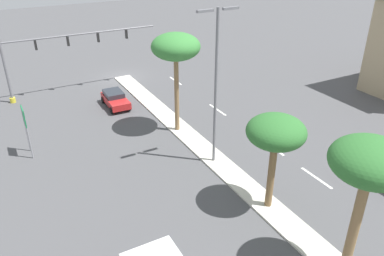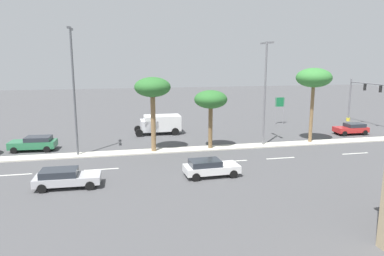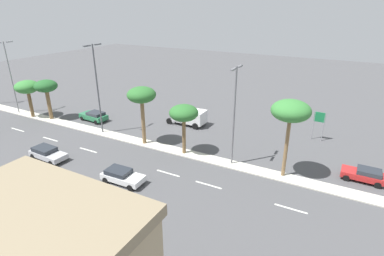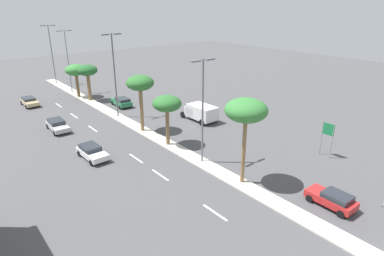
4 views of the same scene
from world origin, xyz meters
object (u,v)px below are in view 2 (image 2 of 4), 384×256
Objects in this scene: palm_tree_center at (314,79)px; box_truck at (159,124)px; directional_road_sign at (280,105)px; sedan_white_mid at (210,167)px; sedan_green_far at (34,143)px; traffic_signal_gantry at (370,96)px; street_lamp_outboard at (73,83)px; palm_tree_trailing at (211,100)px; palm_tree_rear at (153,89)px; sedan_red_center at (352,128)px; sedan_silver_left at (65,177)px; street_lamp_left at (265,86)px.

palm_tree_center reaches higher than box_truck.
sedan_white_mid is (-20.04, 15.55, -1.98)m from directional_road_sign.
traffic_signal_gantry is at bearing -83.90° from sedan_green_far.
traffic_signal_gantry is 15.08m from palm_tree_center.
palm_tree_center is 24.55m from street_lamp_outboard.
sedan_white_mid is at bearing -173.51° from box_truck.
box_truck is at bearing 6.49° from sedan_white_mid.
palm_tree_trailing is at bearing -100.02° from sedan_green_far.
palm_tree_center is at bearing -117.51° from box_truck.
sedan_red_center is at bearing -82.39° from palm_tree_rear.
sedan_red_center is 34.02m from sedan_silver_left.
sedan_green_far is at bearing 56.63° from street_lamp_outboard.
sedan_green_far is (-8.56, 30.75, -1.93)m from directional_road_sign.
palm_tree_rear reaches higher than palm_tree_trailing.
sedan_white_mid is 24.12m from sedan_red_center.
sedan_red_center is (3.05, -12.90, -5.60)m from street_lamp_left.
street_lamp_left is at bearing -96.94° from sedan_green_far.
street_lamp_outboard is 13.42m from box_truck.
sedan_green_far is 0.82× the size of box_truck.
sedan_silver_left is (-20.22, 26.33, -1.97)m from directional_road_sign.
box_truck reaches higher than sedan_silver_left.
palm_tree_center is 2.02× the size of sedan_red_center.
palm_tree_trailing reaches higher than sedan_silver_left.
street_lamp_outboard is (-0.08, 18.95, 0.56)m from street_lamp_left.
street_lamp_outboard is (0.16, 7.25, 0.63)m from palm_tree_rear.
street_lamp_left is 14.05m from box_truck.
street_lamp_outboard is at bearing 133.57° from box_truck.
sedan_red_center is at bearing -76.72° from street_lamp_left.
directional_road_sign is 25.44m from sedan_white_mid.
street_lamp_left is 2.69× the size of sedan_red_center.
palm_tree_center is at bearing -88.17° from palm_tree_trailing.
sedan_silver_left is (-16.14, 37.51, -3.43)m from traffic_signal_gantry.
sedan_green_far is 12.47m from sedan_silver_left.
palm_tree_center is 29.79m from sedan_green_far.
sedan_white_mid is 0.79× the size of box_truck.
sedan_white_mid is (-11.48, -15.20, -0.05)m from sedan_green_far.
traffic_signal_gantry is at bearing -68.41° from street_lamp_left.
street_lamp_outboard is at bearing 90.48° from palm_tree_center.
street_lamp_left is 1.93× the size of box_truck.
palm_tree_rear reaches higher than sedan_silver_left.
palm_tree_trailing is at bearing -15.37° from sedan_white_mid.
palm_tree_trailing is at bearing -90.02° from palm_tree_rear.
palm_tree_center is 1.11× the size of palm_tree_rear.
traffic_signal_gantry reaches higher than directional_road_sign.
directional_road_sign is 0.47× the size of palm_tree_center.
palm_tree_trailing is 0.55× the size of street_lamp_left.
traffic_signal_gantry is 1.30× the size of street_lamp_outboard.
traffic_signal_gantry reaches higher than palm_tree_trailing.
sedan_green_far is (-4.48, 41.93, -3.38)m from traffic_signal_gantry.
palm_tree_center is 5.64m from street_lamp_left.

